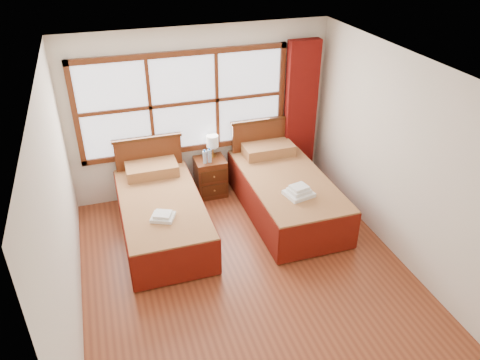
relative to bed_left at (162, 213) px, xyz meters
name	(u,v)px	position (x,y,z in m)	size (l,w,h in m)	color
floor	(247,273)	(0.85, -1.20, -0.33)	(4.50, 4.50, 0.00)	brown
ceiling	(249,72)	(0.85, -1.20, 2.27)	(4.50, 4.50, 0.00)	white
wall_back	(201,113)	(0.85, 1.05, 0.97)	(4.00, 4.00, 0.00)	silver
wall_left	(60,216)	(-1.15, -1.20, 0.97)	(4.50, 4.50, 0.00)	silver
wall_right	(401,160)	(2.85, -1.20, 0.97)	(4.50, 4.50, 0.00)	silver
window	(184,103)	(0.60, 1.02, 1.17)	(3.16, 0.06, 1.56)	white
curtain	(300,112)	(2.45, 0.91, 0.84)	(0.50, 0.16, 2.30)	#670E0A
bed_left	(162,213)	(0.00, 0.00, 0.00)	(1.10, 2.13, 1.07)	#42210D
bed_right	(285,191)	(1.85, 0.00, 0.02)	(1.15, 2.24, 1.13)	#42210D
nightstand	(211,177)	(0.91, 0.80, -0.02)	(0.47, 0.46, 0.62)	#5A2913
towels_left	(163,216)	(-0.04, -0.50, 0.28)	(0.36, 0.34, 0.08)	white
towels_right	(299,192)	(1.81, -0.56, 0.33)	(0.41, 0.38, 0.15)	white
lamp	(212,142)	(0.98, 0.89, 0.55)	(0.18, 0.18, 0.36)	#B6843A
bottle_near	(205,157)	(0.81, 0.71, 0.40)	(0.06, 0.06, 0.22)	#AFC7E1
bottle_far	(210,156)	(0.89, 0.72, 0.40)	(0.06, 0.06, 0.23)	#AFC7E1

